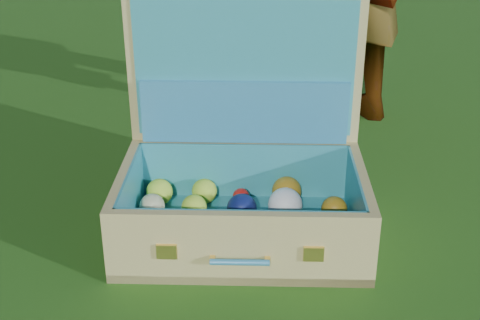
% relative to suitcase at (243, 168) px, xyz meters
% --- Properties ---
extents(ground, '(60.00, 60.00, 0.00)m').
position_rel_suitcase_xyz_m(ground, '(0.00, -0.09, -0.16)').
color(ground, '#215114').
rests_on(ground, ground).
extents(suitcase, '(0.63, 0.48, 0.57)m').
position_rel_suitcase_xyz_m(suitcase, '(0.00, 0.00, 0.00)').
color(suitcase, tan).
rests_on(suitcase, ground).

